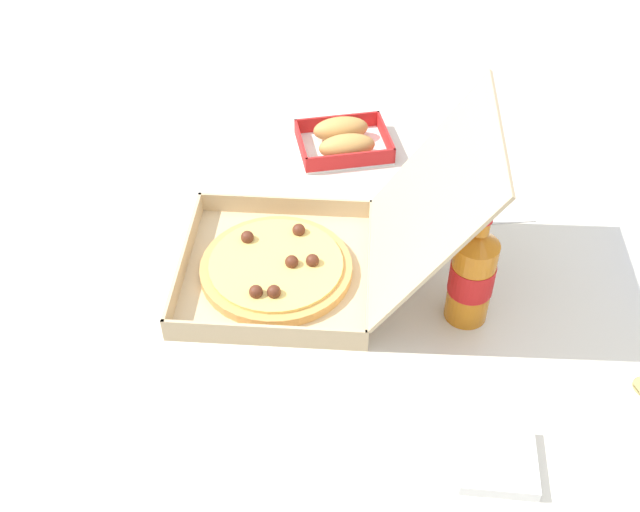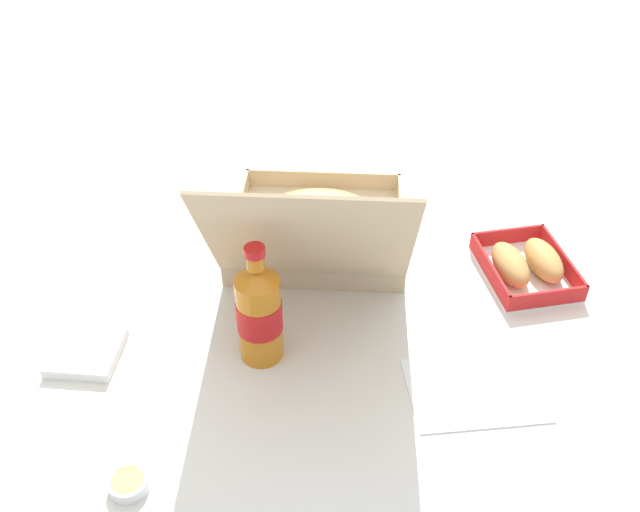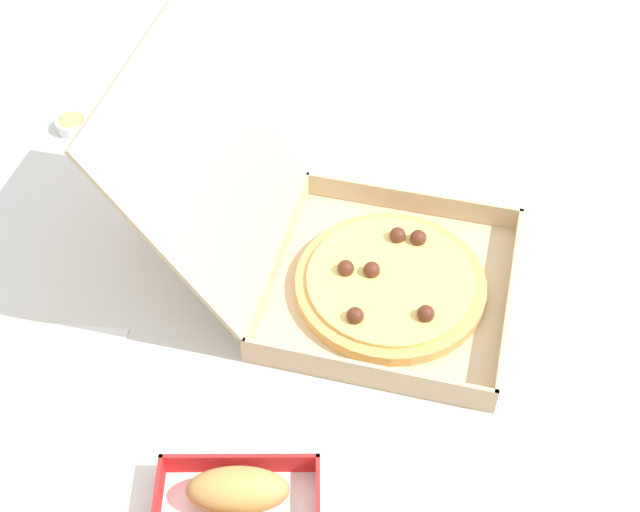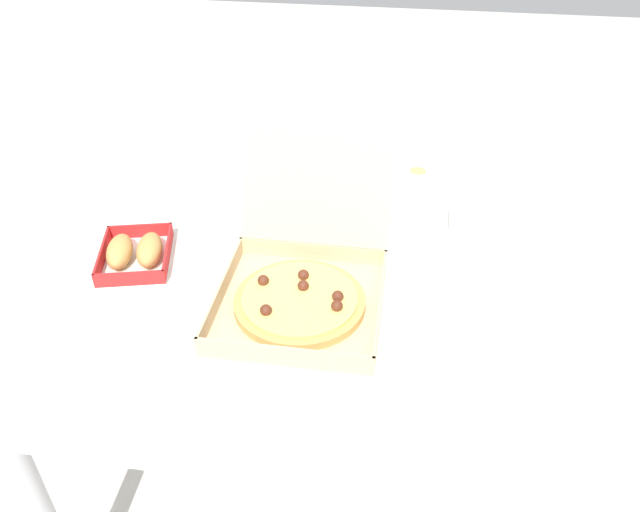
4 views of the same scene
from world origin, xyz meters
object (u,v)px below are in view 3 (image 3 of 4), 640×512
at_px(paper_menu, 54,390).
at_px(dipping_sauce_cup, 72,124).
at_px(pizza_box_open, 356,262).
at_px(napkin_pile, 231,97).
at_px(cola_bottle, 182,171).

bearing_deg(paper_menu, dipping_sauce_cup, 12.77).
bearing_deg(dipping_sauce_cup, pizza_box_open, -112.62).
relative_size(paper_menu, napkin_pile, 1.91).
relative_size(cola_bottle, dipping_sauce_cup, 4.00).
height_order(cola_bottle, paper_menu, cola_bottle).
bearing_deg(paper_menu, napkin_pile, -12.68).
distance_m(cola_bottle, dipping_sauce_cup, 0.32).
height_order(cola_bottle, dipping_sauce_cup, cola_bottle).
height_order(pizza_box_open, paper_menu, pizza_box_open).
xyz_separation_m(cola_bottle, napkin_pile, (0.29, 0.02, -0.08)).
relative_size(pizza_box_open, cola_bottle, 2.31).
xyz_separation_m(pizza_box_open, paper_menu, (-0.27, 0.34, -0.05)).
relative_size(pizza_box_open, napkin_pile, 4.71).
xyz_separation_m(pizza_box_open, dipping_sauce_cup, (0.23, 0.54, -0.04)).
relative_size(pizza_box_open, dipping_sauce_cup, 9.24).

